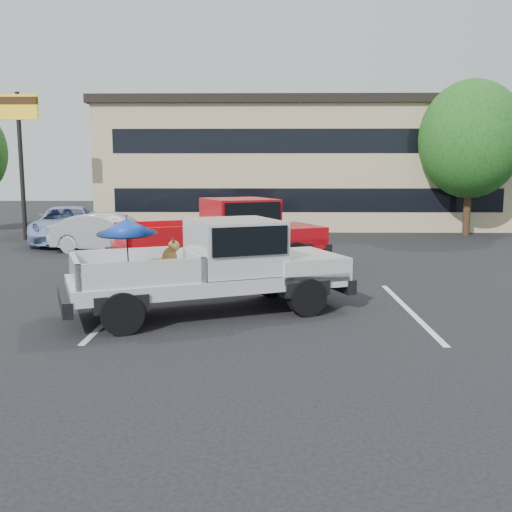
% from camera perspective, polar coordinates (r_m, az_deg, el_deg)
% --- Properties ---
extents(ground, '(90.00, 90.00, 0.00)m').
position_cam_1_polar(ground, '(9.92, 0.73, -8.18)').
color(ground, black).
rests_on(ground, ground).
extents(stripe_left, '(0.12, 5.00, 0.01)m').
position_cam_1_polar(stripe_left, '(12.23, -13.49, -5.18)').
color(stripe_left, silver).
rests_on(stripe_left, ground).
extents(stripe_right, '(0.12, 5.00, 0.01)m').
position_cam_1_polar(stripe_right, '(12.21, 15.05, -5.26)').
color(stripe_right, silver).
rests_on(stripe_right, ground).
extents(motel_building, '(20.40, 8.40, 6.30)m').
position_cam_1_polar(motel_building, '(30.55, 4.70, 9.16)').
color(motel_building, tan).
rests_on(motel_building, ground).
extents(motel_sign, '(1.60, 0.22, 6.00)m').
position_cam_1_polar(motel_sign, '(25.62, -22.62, 11.91)').
color(motel_sign, black).
rests_on(motel_sign, ground).
extents(tree_right, '(4.46, 4.46, 6.78)m').
position_cam_1_polar(tree_right, '(27.07, 20.69, 10.86)').
color(tree_right, '#332114').
rests_on(tree_right, ground).
extents(tree_back, '(4.68, 4.68, 7.11)m').
position_cam_1_polar(tree_back, '(34.06, 11.25, 10.99)').
color(tree_back, '#332114').
rests_on(tree_back, ground).
extents(silver_pickup, '(6.01, 3.96, 2.06)m').
position_cam_1_polar(silver_pickup, '(11.50, -3.34, -0.49)').
color(silver_pickup, black).
rests_on(silver_pickup, ground).
extents(red_pickup, '(6.56, 4.50, 2.05)m').
position_cam_1_polar(red_pickup, '(16.62, -2.27, 2.54)').
color(red_pickup, black).
rests_on(red_pickup, ground).
extents(silver_sedan, '(4.41, 2.49, 1.37)m').
position_cam_1_polar(silver_sedan, '(20.56, -14.38, 2.21)').
color(silver_sedan, '#9FA1A6').
rests_on(silver_sedan, ground).
extents(blue_suv, '(3.47, 5.56, 1.44)m').
position_cam_1_polar(blue_suv, '(23.97, -18.40, 2.98)').
color(blue_suv, '#8AA1CE').
rests_on(blue_suv, ground).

